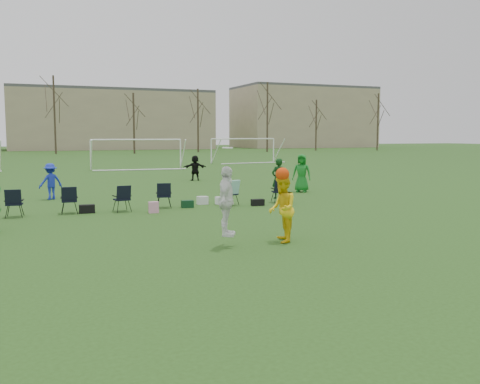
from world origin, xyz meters
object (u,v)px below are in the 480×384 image
goal_mid (137,145)px  center_contest (259,205)px  fielder_black (195,168)px  goal_right (243,144)px  fielder_blue (51,181)px  fielder_green_far (302,173)px

goal_mid → center_contest: bearing=-91.9°
fielder_black → goal_right: (10.95, 18.49, 1.15)m
fielder_black → center_contest: 19.54m
fielder_blue → goal_right: bearing=-148.4°
center_contest → goal_right: center_contest is taller
fielder_blue → fielder_black: 11.14m
fielder_green_far → goal_mid: goal_mid is taller
fielder_black → goal_right: goal_right is taller
fielder_green_far → center_contest: bearing=-84.8°
center_contest → fielder_black: bearing=77.3°
goal_right → fielder_black: bearing=-128.6°
fielder_black → goal_mid: 12.59m
fielder_blue → center_contest: bearing=89.3°
fielder_black → fielder_blue: bearing=44.4°
fielder_black → goal_mid: (-1.05, 12.49, 1.15)m
goal_mid → fielder_green_far: bearing=-75.5°
fielder_blue → goal_right: goal_right is taller
goal_mid → fielder_blue: bearing=-107.5°
fielder_green_far → center_contest: (-7.12, -10.69, 0.09)m
fielder_blue → goal_mid: 20.92m
center_contest → goal_mid: center_contest is taller
fielder_blue → goal_right: size_ratio=0.21×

